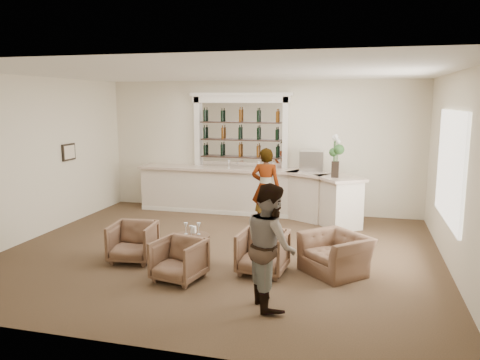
# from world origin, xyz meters

# --- Properties ---
(ground) EXTENTS (8.00, 8.00, 0.00)m
(ground) POSITION_xyz_m (0.00, 0.00, 0.00)
(ground) COLOR brown
(ground) RESTS_ON ground
(room_shell) EXTENTS (8.04, 7.02, 3.32)m
(room_shell) POSITION_xyz_m (0.16, 0.71, 2.34)
(room_shell) COLOR beige
(room_shell) RESTS_ON ground
(bar_counter) EXTENTS (5.72, 1.80, 1.14)m
(bar_counter) POSITION_xyz_m (-0.16, 3.00, 0.57)
(bar_counter) COLOR white
(bar_counter) RESTS_ON ground
(back_bar_alcove) EXTENTS (2.64, 0.25, 3.00)m
(back_bar_alcove) POSITION_xyz_m (-0.50, 3.41, 2.03)
(back_bar_alcove) COLOR white
(back_bar_alcove) RESTS_ON ground
(cocktail_table) EXTENTS (0.63, 0.63, 0.50)m
(cocktail_table) POSITION_xyz_m (-0.31, -0.67, 0.25)
(cocktail_table) COLOR #4B3320
(cocktail_table) RESTS_ON ground
(sommelier) EXTENTS (0.67, 0.46, 1.77)m
(sommelier) POSITION_xyz_m (0.43, 2.10, 0.89)
(sommelier) COLOR gray
(sommelier) RESTS_ON ground
(guest) EXTENTS (0.97, 1.05, 1.72)m
(guest) POSITION_xyz_m (1.34, -2.00, 0.86)
(guest) COLOR gray
(guest) RESTS_ON ground
(armchair_left) EXTENTS (0.82, 0.84, 0.69)m
(armchair_left) POSITION_xyz_m (-1.36, -0.84, 0.35)
(armchair_left) COLOR brown
(armchair_left) RESTS_ON ground
(armchair_center) EXTENTS (0.85, 0.86, 0.67)m
(armchair_center) POSITION_xyz_m (-0.23, -1.47, 0.33)
(armchair_center) COLOR brown
(armchair_center) RESTS_ON ground
(armchair_right) EXTENTS (0.81, 0.83, 0.71)m
(armchair_right) POSITION_xyz_m (0.99, -0.83, 0.35)
(armchair_right) COLOR brown
(armchair_right) RESTS_ON ground
(armchair_far) EXTENTS (1.33, 1.32, 0.65)m
(armchair_far) POSITION_xyz_m (2.15, -0.53, 0.32)
(armchair_far) COLOR brown
(armchair_far) RESTS_ON ground
(espresso_machine) EXTENTS (0.58, 0.50, 0.49)m
(espresso_machine) POSITION_xyz_m (1.34, 3.10, 1.38)
(espresso_machine) COLOR silver
(espresso_machine) RESTS_ON bar_counter
(flower_vase) EXTENTS (0.25, 0.25, 0.94)m
(flower_vase) POSITION_xyz_m (1.94, 2.32, 1.67)
(flower_vase) COLOR black
(flower_vase) RESTS_ON bar_counter
(wine_glass_bar_left) EXTENTS (0.07, 0.07, 0.21)m
(wine_glass_bar_left) POSITION_xyz_m (0.09, 2.95, 1.25)
(wine_glass_bar_left) COLOR white
(wine_glass_bar_left) RESTS_ON bar_counter
(wine_glass_bar_right) EXTENTS (0.07, 0.07, 0.21)m
(wine_glass_bar_right) POSITION_xyz_m (-0.70, 3.04, 1.25)
(wine_glass_bar_right) COLOR white
(wine_glass_bar_right) RESTS_ON bar_counter
(wine_glass_tbl_a) EXTENTS (0.07, 0.07, 0.21)m
(wine_glass_tbl_a) POSITION_xyz_m (-0.43, -0.64, 0.60)
(wine_glass_tbl_a) COLOR white
(wine_glass_tbl_a) RESTS_ON cocktail_table
(wine_glass_tbl_b) EXTENTS (0.07, 0.07, 0.21)m
(wine_glass_tbl_b) POSITION_xyz_m (-0.21, -0.59, 0.60)
(wine_glass_tbl_b) COLOR white
(wine_glass_tbl_b) RESTS_ON cocktail_table
(wine_glass_tbl_c) EXTENTS (0.07, 0.07, 0.21)m
(wine_glass_tbl_c) POSITION_xyz_m (-0.27, -0.80, 0.60)
(wine_glass_tbl_c) COLOR white
(wine_glass_tbl_c) RESTS_ON cocktail_table
(napkin_holder) EXTENTS (0.08, 0.08, 0.12)m
(napkin_holder) POSITION_xyz_m (-0.33, -0.53, 0.56)
(napkin_holder) COLOR white
(napkin_holder) RESTS_ON cocktail_table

